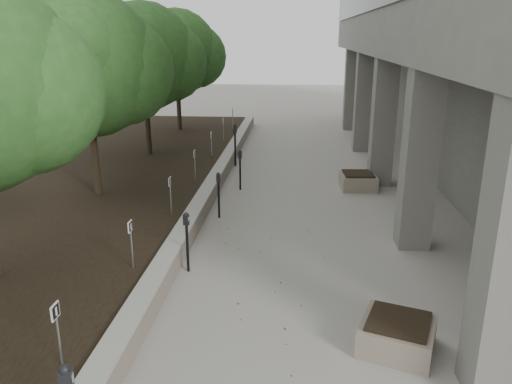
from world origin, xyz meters
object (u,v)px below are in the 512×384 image
(crabapple_tree_5, at_px, (177,70))
(crabapple_tree_3, at_px, (89,96))
(parking_meter_3, at_px, (219,195))
(planter_back, at_px, (358,181))
(parking_meter_2, at_px, (187,242))
(planter_front, at_px, (397,334))
(crabapple_tree_4, at_px, (145,79))
(parking_meter_4, at_px, (240,170))
(parking_meter_5, at_px, (235,145))

(crabapple_tree_5, bearing_deg, crabapple_tree_3, -90.00)
(parking_meter_3, height_order, planter_back, parking_meter_3)
(parking_meter_2, relative_size, planter_front, 1.20)
(parking_meter_2, bearing_deg, crabapple_tree_4, 124.83)
(crabapple_tree_5, xyz_separation_m, planter_front, (7.12, -16.11, -2.87))
(crabapple_tree_3, relative_size, parking_meter_4, 4.27)
(crabapple_tree_5, relative_size, planter_front, 5.06)
(parking_meter_3, bearing_deg, parking_meter_4, 80.20)
(crabapple_tree_5, bearing_deg, parking_meter_3, -71.73)
(parking_meter_2, xyz_separation_m, parking_meter_4, (0.43, 5.73, -0.01))
(parking_meter_5, xyz_separation_m, planter_front, (3.87, -11.01, -0.54))
(crabapple_tree_3, xyz_separation_m, parking_meter_5, (3.25, 4.91, -2.33))
(parking_meter_4, xyz_separation_m, parking_meter_5, (-0.52, 2.93, 0.15))
(crabapple_tree_4, distance_m, parking_meter_2, 9.70)
(parking_meter_4, relative_size, planter_back, 1.17)
(parking_meter_3, height_order, parking_meter_5, parking_meter_5)
(crabapple_tree_5, xyz_separation_m, parking_meter_3, (3.49, -10.58, -2.50))
(crabapple_tree_4, relative_size, crabapple_tree_5, 1.00)
(parking_meter_2, bearing_deg, planter_back, 70.34)
(crabapple_tree_3, height_order, crabapple_tree_5, same)
(crabapple_tree_4, bearing_deg, parking_meter_2, -69.11)
(parking_meter_2, height_order, parking_meter_4, parking_meter_2)
(crabapple_tree_4, height_order, crabapple_tree_5, same)
(crabapple_tree_3, xyz_separation_m, parking_meter_2, (3.34, -3.76, -2.48))
(crabapple_tree_4, relative_size, parking_meter_5, 3.45)
(parking_meter_4, bearing_deg, crabapple_tree_3, -148.26)
(parking_meter_5, relative_size, planter_front, 1.47)
(crabapple_tree_3, height_order, planter_back, crabapple_tree_3)
(crabapple_tree_3, xyz_separation_m, crabapple_tree_4, (0.00, 5.00, 0.00))
(parking_meter_3, relative_size, parking_meter_4, 0.98)
(crabapple_tree_5, height_order, parking_meter_3, crabapple_tree_5)
(parking_meter_5, distance_m, planter_back, 4.91)
(crabapple_tree_5, relative_size, parking_meter_5, 3.45)
(parking_meter_3, distance_m, parking_meter_5, 5.49)
(crabapple_tree_3, distance_m, crabapple_tree_5, 10.00)
(crabapple_tree_5, height_order, planter_front, crabapple_tree_5)
(parking_meter_4, distance_m, planter_back, 3.74)
(crabapple_tree_5, distance_m, parking_meter_5, 6.48)
(parking_meter_2, relative_size, parking_meter_3, 1.03)
(parking_meter_3, relative_size, planter_front, 1.16)
(crabapple_tree_5, height_order, parking_meter_2, crabapple_tree_5)
(crabapple_tree_5, bearing_deg, parking_meter_2, -76.35)
(crabapple_tree_4, distance_m, planter_back, 8.40)
(parking_meter_3, bearing_deg, crabapple_tree_3, 167.00)
(parking_meter_2, bearing_deg, parking_meter_3, 101.24)
(planter_front, bearing_deg, crabapple_tree_5, 113.85)
(planter_front, bearing_deg, planter_back, 87.70)
(crabapple_tree_4, distance_m, crabapple_tree_5, 5.00)
(crabapple_tree_3, relative_size, crabapple_tree_4, 1.00)
(crabapple_tree_5, height_order, parking_meter_4, crabapple_tree_5)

